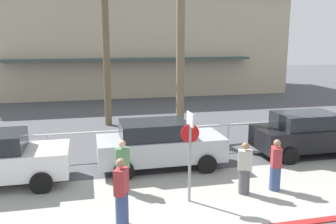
% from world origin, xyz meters
% --- Properties ---
extents(ground_plane, '(80.00, 80.00, 0.00)m').
position_xyz_m(ground_plane, '(0.00, 10.00, 0.00)').
color(ground_plane, '#4C4C51').
extents(sidewalk_strip, '(44.00, 4.00, 0.02)m').
position_xyz_m(sidewalk_strip, '(0.00, 4.20, 0.01)').
color(sidewalk_strip, '#9E9E93').
rests_on(sidewalk_strip, ground).
extents(building_backdrop, '(26.48, 11.36, 8.27)m').
position_xyz_m(building_backdrop, '(0.12, 26.97, 4.15)').
color(building_backdrop, '#BCAD8E').
rests_on(building_backdrop, ground).
extents(rail_fence, '(19.13, 0.08, 1.04)m').
position_xyz_m(rail_fence, '(0.00, 8.50, 0.84)').
color(rail_fence, white).
rests_on(rail_fence, ground).
extents(stop_sign_bike_lane, '(0.52, 0.56, 2.56)m').
position_xyz_m(stop_sign_bike_lane, '(-0.61, 4.00, 1.68)').
color(stop_sign_bike_lane, gray).
rests_on(stop_sign_bike_lane, ground).
extents(palm_tree_2, '(3.08, 3.32, 7.25)m').
position_xyz_m(palm_tree_2, '(-2.21, 13.80, 5.29)').
color(palm_tree_2, brown).
rests_on(palm_tree_2, ground).
extents(car_silver_2, '(4.40, 2.02, 1.69)m').
position_xyz_m(car_silver_2, '(-0.89, 6.86, 0.87)').
color(car_silver_2, '#B2B7BC').
rests_on(car_silver_2, ground).
extents(car_black_3, '(4.40, 2.02, 1.69)m').
position_xyz_m(car_black_3, '(5.14, 6.98, 0.87)').
color(car_black_3, black).
rests_on(car_black_3, ground).
extents(pedestrian_0, '(0.47, 0.42, 1.58)m').
position_xyz_m(pedestrian_0, '(1.10, 4.14, 0.72)').
color(pedestrian_0, '#4C4C51').
rests_on(pedestrian_0, ground).
extents(pedestrian_1, '(0.41, 0.46, 1.59)m').
position_xyz_m(pedestrian_1, '(2.12, 4.16, 0.73)').
color(pedestrian_1, '#384C7A').
rests_on(pedestrian_1, ground).
extents(pedestrian_2, '(0.43, 0.47, 1.73)m').
position_xyz_m(pedestrian_2, '(-2.58, 3.10, 0.80)').
color(pedestrian_2, '#384C7A').
rests_on(pedestrian_2, ground).
extents(pedestrian_3, '(0.40, 0.33, 1.58)m').
position_xyz_m(pedestrian_3, '(-2.34, 5.12, 0.72)').
color(pedestrian_3, gray).
rests_on(pedestrian_3, ground).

